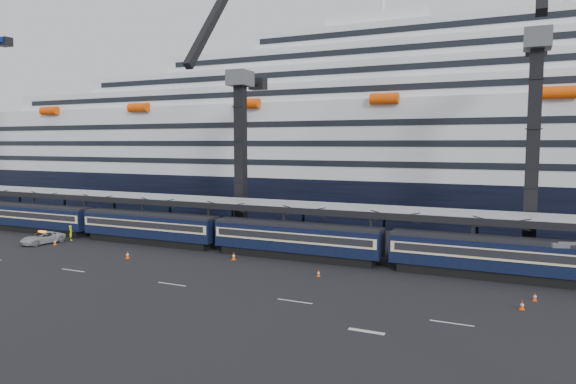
% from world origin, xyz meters
% --- Properties ---
extents(ground, '(260.00, 260.00, 0.00)m').
position_xyz_m(ground, '(0.00, 0.00, 0.00)').
color(ground, black).
rests_on(ground, ground).
extents(lane_markings, '(111.00, 4.27, 0.02)m').
position_xyz_m(lane_markings, '(8.15, -5.23, 0.01)').
color(lane_markings, beige).
rests_on(lane_markings, ground).
extents(train, '(133.05, 3.00, 4.05)m').
position_xyz_m(train, '(-4.65, 10.00, 2.20)').
color(train, black).
rests_on(train, ground).
extents(canopy, '(130.00, 6.25, 5.53)m').
position_xyz_m(canopy, '(0.00, 14.00, 5.25)').
color(canopy, gray).
rests_on(canopy, ground).
extents(cruise_ship, '(214.09, 28.84, 34.00)m').
position_xyz_m(cruise_ship, '(-1.08, 45.99, 12.34)').
color(cruise_ship, black).
rests_on(cruise_ship, ground).
extents(crane_dark_near, '(4.50, 17.75, 35.08)m').
position_xyz_m(crane_dark_near, '(-20.00, 18.59, 11.93)').
color(crane_dark_near, '#484A4F').
rests_on(crane_dark_near, ground).
extents(crane_dark_mid, '(4.50, 18.24, 39.64)m').
position_xyz_m(crane_dark_mid, '(15.00, 17.59, 13.36)').
color(crane_dark_mid, '#484A4F').
rests_on(crane_dark_mid, ground).
extents(pickup_truck, '(3.29, 5.58, 1.46)m').
position_xyz_m(pickup_truck, '(-40.28, 4.44, 0.73)').
color(pickup_truck, '#A7A9AE').
rests_on(pickup_truck, ground).
extents(worker, '(0.84, 0.82, 1.95)m').
position_xyz_m(worker, '(-38.75, 7.50, 0.98)').
color(worker, '#C4EA0C').
rests_on(worker, ground).
extents(traffic_cone_a, '(0.40, 0.40, 0.79)m').
position_xyz_m(traffic_cone_a, '(-38.09, 4.39, 0.39)').
color(traffic_cone_a, '#F84C07').
rests_on(traffic_cone_a, ground).
extents(traffic_cone_b, '(0.42, 0.42, 0.84)m').
position_xyz_m(traffic_cone_b, '(-24.77, 2.35, 0.42)').
color(traffic_cone_b, '#F84C07').
rests_on(traffic_cone_b, ground).
extents(traffic_cone_c, '(0.43, 0.43, 0.87)m').
position_xyz_m(traffic_cone_c, '(-13.88, 6.61, 0.43)').
color(traffic_cone_c, '#F84C07').
rests_on(traffic_cone_c, ground).
extents(traffic_cone_d, '(0.34, 0.34, 0.67)m').
position_xyz_m(traffic_cone_d, '(-3.04, 3.95, 0.33)').
color(traffic_cone_d, '#F84C07').
rests_on(traffic_cone_d, ground).
extents(traffic_cone_e, '(0.36, 0.36, 0.72)m').
position_xyz_m(traffic_cone_e, '(14.49, 1.29, 0.36)').
color(traffic_cone_e, '#F84C07').
rests_on(traffic_cone_e, ground).
extents(traffic_cone_f, '(0.34, 0.34, 0.68)m').
position_xyz_m(traffic_cone_f, '(15.41, 4.09, 0.34)').
color(traffic_cone_f, '#F84C07').
rests_on(traffic_cone_f, ground).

